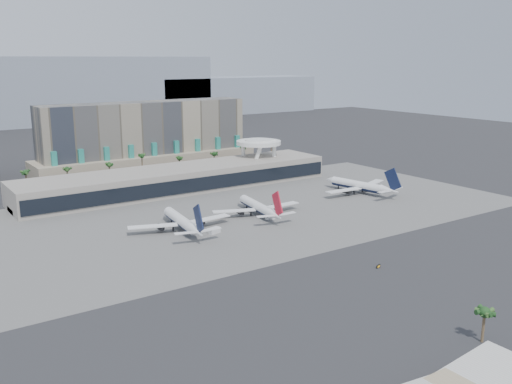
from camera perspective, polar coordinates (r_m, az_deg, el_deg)
ground at (r=216.28m, az=5.79°, el=-5.16°), size 900.00×900.00×0.00m
apron_pad at (r=258.80m, az=-2.07°, el=-2.01°), size 260.00×130.00×0.06m
mountain_ridge at (r=647.73m, az=-20.20°, el=9.04°), size 680.00×60.00×70.00m
hotel at (r=363.94m, az=-10.90°, el=4.89°), size 140.00×30.00×42.00m
terminal at (r=303.83m, az=-7.63°, el=1.43°), size 170.00×32.50×14.50m
saucer_structure at (r=334.66m, az=0.27°, el=4.70°), size 26.00×26.00×21.89m
palm_row at (r=337.20m, az=-9.30°, el=3.22°), size 157.80×2.80×13.10m
airliner_left at (r=232.03m, az=-7.43°, el=-2.92°), size 43.30×44.83×15.51m
airliner_centre at (r=252.54m, az=0.25°, el=-1.51°), size 41.56×43.09×14.95m
airliner_right at (r=298.65m, az=10.35°, el=0.64°), size 44.68×46.33×16.08m
service_vehicle_a at (r=227.78m, az=-4.21°, el=-3.86°), size 5.37×3.54×2.41m
service_vehicle_b at (r=246.86m, az=1.42°, el=-2.53°), size 3.99×2.49×1.97m
taxiway_sign at (r=195.44m, az=12.14°, el=-7.27°), size 2.27×0.97×1.04m
near_palm_a at (r=152.36m, az=21.86°, el=-11.57°), size 6.00×6.00×9.28m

